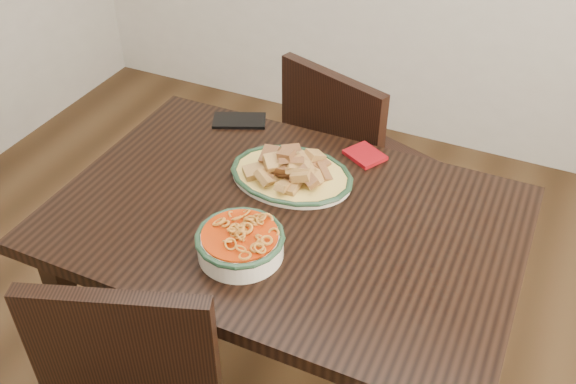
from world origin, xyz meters
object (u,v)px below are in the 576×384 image
at_px(dining_table, 285,240).
at_px(fish_plate, 291,166).
at_px(smartphone, 239,121).
at_px(noodle_bowl, 240,241).
at_px(chair_far, 348,161).

relative_size(dining_table, fish_plate, 3.48).
bearing_deg(smartphone, fish_plate, -60.13).
bearing_deg(noodle_bowl, dining_table, 79.60).
distance_m(chair_far, noodle_bowl, 0.87).
bearing_deg(noodle_bowl, fish_plate, 92.70).
height_order(chair_far, smartphone, chair_far).
height_order(dining_table, fish_plate, fish_plate).
height_order(dining_table, noodle_bowl, noodle_bowl).
bearing_deg(dining_table, smartphone, 132.71).
xyz_separation_m(noodle_bowl, smartphone, (-0.29, 0.54, -0.04)).
distance_m(dining_table, smartphone, 0.49).
bearing_deg(noodle_bowl, smartphone, 118.59).
xyz_separation_m(dining_table, chair_far, (-0.05, 0.64, -0.16)).
relative_size(fish_plate, noodle_bowl, 1.59).
distance_m(dining_table, noodle_bowl, 0.23).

